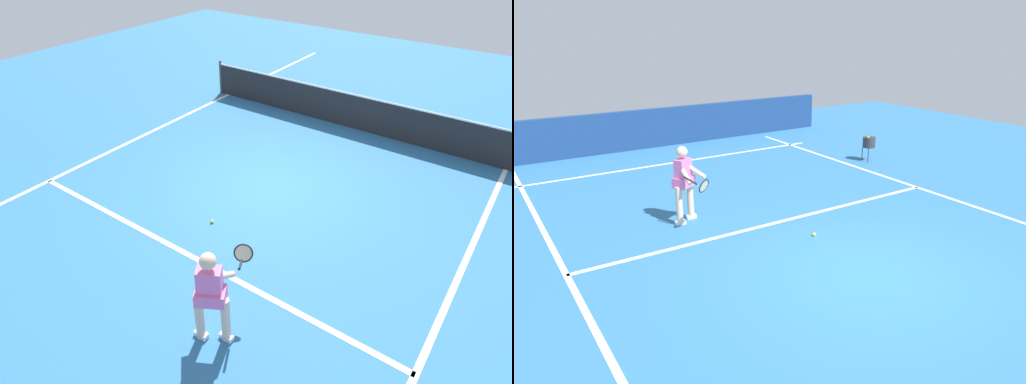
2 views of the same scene
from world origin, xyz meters
TOP-DOWN VIEW (x-y plane):
  - ground_plane at (0.00, 0.00)m, footprint 27.19×27.19m
  - service_line_marking at (0.00, -2.60)m, footprint 8.11×0.10m
  - sideline_left_marking at (-4.06, 0.00)m, footprint 0.10×18.92m
  - sideline_right_marking at (4.06, 0.00)m, footprint 0.10×18.92m
  - court_net at (0.00, 3.76)m, footprint 8.79×0.08m
  - tennis_player at (1.55, -3.62)m, footprint 0.68×1.14m
  - tennis_ball_near at (-0.16, -1.67)m, footprint 0.07×0.07m

SIDE VIEW (x-z plane):
  - ground_plane at x=0.00m, z-range 0.00..0.00m
  - service_line_marking at x=0.00m, z-range 0.00..0.01m
  - sideline_left_marking at x=-4.06m, z-range 0.00..0.01m
  - sideline_right_marking at x=4.06m, z-range 0.00..0.01m
  - tennis_ball_near at x=-0.16m, z-range 0.00..0.07m
  - court_net at x=0.00m, z-range -0.03..1.00m
  - tennis_player at x=1.55m, z-range 0.07..1.62m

